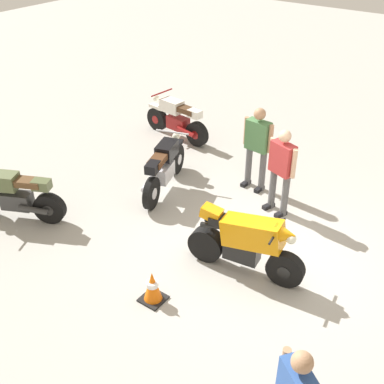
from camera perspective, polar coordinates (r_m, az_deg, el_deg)
The scene contains 8 objects.
ground_plane at distance 8.30m, azimuth 8.00°, elevation -7.45°, with size 40.00×40.00×0.00m, color #ADAAA3.
motorcycle_black_cruiser at distance 9.71m, azimuth -3.32°, elevation 3.00°, with size 0.86×2.03×1.09m.
motorcycle_olive_vintage at distance 9.40m, azimuth -20.34°, elevation -0.49°, with size 1.83×1.03×1.07m.
motorcycle_cream_vintage at distance 11.90m, azimuth -1.82°, elevation 8.61°, with size 1.96×0.70×1.07m.
motorcycle_orange_sportbike at distance 7.59m, azimuth 6.47°, elevation -5.90°, with size 1.96×0.70×1.14m.
person_in_green_shirt at distance 9.63m, azimuth 7.76°, elevation 5.74°, with size 0.67×0.34×1.75m.
person_in_red_shirt at distance 8.92m, azimuth 10.56°, elevation 2.97°, with size 0.65×0.43×1.70m.
traffic_cone at distance 7.29m, azimuth -4.70°, elevation -11.13°, with size 0.36×0.36×0.53m.
Camera 1 is at (-2.78, 5.78, 5.26)m, focal length 44.97 mm.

